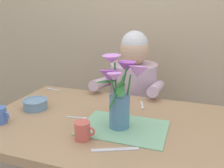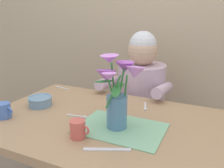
{
  "view_description": "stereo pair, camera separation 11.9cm",
  "coord_description": "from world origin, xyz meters",
  "px_view_note": "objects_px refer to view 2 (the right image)",
  "views": [
    {
      "loc": [
        0.4,
        -1.02,
        1.27
      ],
      "look_at": [
        0.03,
        0.05,
        0.92
      ],
      "focal_mm": 38.47,
      "sensor_mm": 36.0,
      "label": 1
    },
    {
      "loc": [
        0.51,
        -0.98,
        1.27
      ],
      "look_at": [
        0.03,
        0.05,
        0.92
      ],
      "focal_mm": 38.47,
      "sensor_mm": 36.0,
      "label": 2
    }
  ],
  "objects_px": {
    "seated_person": "(140,109)",
    "flower_vase": "(118,91)",
    "tea_cup": "(4,110)",
    "dinner_knife": "(107,149)",
    "ceramic_bowl": "(40,101)",
    "coffee_cup": "(78,129)"
  },
  "relations": [
    {
      "from": "flower_vase",
      "to": "ceramic_bowl",
      "type": "xyz_separation_m",
      "value": [
        -0.51,
        0.06,
        -0.15
      ]
    },
    {
      "from": "seated_person",
      "to": "flower_vase",
      "type": "height_order",
      "value": "seated_person"
    },
    {
      "from": "seated_person",
      "to": "coffee_cup",
      "type": "xyz_separation_m",
      "value": [
        -0.01,
        -0.81,
        0.22
      ]
    },
    {
      "from": "tea_cup",
      "to": "dinner_knife",
      "type": "bearing_deg",
      "value": -4.23
    },
    {
      "from": "dinner_knife",
      "to": "tea_cup",
      "type": "height_order",
      "value": "tea_cup"
    },
    {
      "from": "tea_cup",
      "to": "ceramic_bowl",
      "type": "bearing_deg",
      "value": 74.85
    },
    {
      "from": "dinner_knife",
      "to": "ceramic_bowl",
      "type": "bearing_deg",
      "value": 131.72
    },
    {
      "from": "coffee_cup",
      "to": "ceramic_bowl",
      "type": "bearing_deg",
      "value": 151.6
    },
    {
      "from": "flower_vase",
      "to": "ceramic_bowl",
      "type": "distance_m",
      "value": 0.54
    },
    {
      "from": "seated_person",
      "to": "ceramic_bowl",
      "type": "xyz_separation_m",
      "value": [
        -0.41,
        -0.6,
        0.21
      ]
    },
    {
      "from": "dinner_knife",
      "to": "tea_cup",
      "type": "distance_m",
      "value": 0.61
    },
    {
      "from": "seated_person",
      "to": "flower_vase",
      "type": "bearing_deg",
      "value": -82.6
    },
    {
      "from": "seated_person",
      "to": "dinner_knife",
      "type": "xyz_separation_m",
      "value": [
        0.14,
        -0.85,
        0.18
      ]
    },
    {
      "from": "seated_person",
      "to": "tea_cup",
      "type": "relative_size",
      "value": 12.2
    },
    {
      "from": "ceramic_bowl",
      "to": "coffee_cup",
      "type": "distance_m",
      "value": 0.45
    },
    {
      "from": "flower_vase",
      "to": "ceramic_bowl",
      "type": "bearing_deg",
      "value": 173.33
    },
    {
      "from": "coffee_cup",
      "to": "tea_cup",
      "type": "distance_m",
      "value": 0.45
    },
    {
      "from": "flower_vase",
      "to": "dinner_knife",
      "type": "height_order",
      "value": "flower_vase"
    },
    {
      "from": "seated_person",
      "to": "coffee_cup",
      "type": "bearing_deg",
      "value": -92.54
    },
    {
      "from": "dinner_knife",
      "to": "coffee_cup",
      "type": "relative_size",
      "value": 2.04
    },
    {
      "from": "dinner_knife",
      "to": "coffee_cup",
      "type": "distance_m",
      "value": 0.17
    },
    {
      "from": "dinner_knife",
      "to": "tea_cup",
      "type": "xyz_separation_m",
      "value": [
        -0.61,
        0.04,
        0.04
      ]
    }
  ]
}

